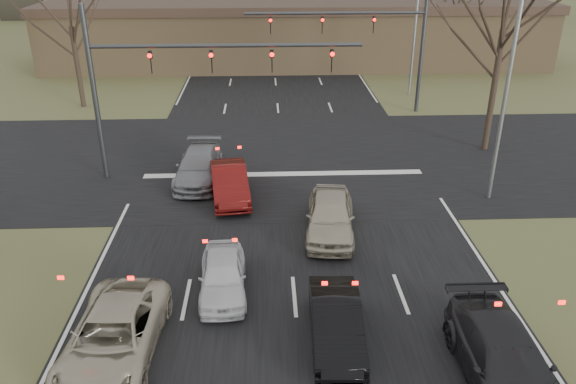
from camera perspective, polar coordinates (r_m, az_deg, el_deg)
name	(u,v)px	position (r m, az deg, el deg)	size (l,w,h in m)	color
ground	(300,361)	(16.24, 1.22, -16.82)	(360.00, 360.00, 0.00)	#4C532C
road_main	(270,24)	(72.84, -1.80, 16.72)	(14.00, 300.00, 0.02)	black
road_cross	(282,159)	(29.13, -0.59, 3.40)	(200.00, 14.00, 0.02)	black
building	(296,32)	(50.76, 0.86, 15.99)	(42.40, 10.40, 5.30)	olive
mast_arm_near	(166,72)	(26.05, -12.32, 11.85)	(12.12, 0.24, 8.00)	#383A3D
mast_arm_far	(378,33)	(36.19, 9.16, 15.67)	(11.12, 0.24, 8.00)	#383A3D
streetlight_right_near	(505,73)	(24.62, 21.18, 11.20)	(2.34, 0.25, 10.00)	gray
streetlight_right_far	(414,14)	(40.66, 12.66, 17.25)	(2.34, 0.25, 10.00)	gray
car_silver_suv	(113,337)	(16.62, -17.31, -13.84)	(2.36, 5.11, 1.42)	#B1A88F
car_white_sedan	(223,275)	(18.58, -6.65, -8.36)	(1.51, 3.75, 1.28)	silver
car_black_hatch	(336,323)	(16.48, 4.91, -13.15)	(1.41, 4.04, 1.33)	black
car_charcoal_sedan	(505,362)	(16.10, 21.19, -15.82)	(2.10, 5.17, 1.50)	black
car_grey_ahead	(199,166)	(26.73, -9.03, 2.60)	(1.99, 4.90, 1.42)	gray
car_red_ahead	(229,183)	(24.80, -5.96, 0.96)	(1.52, 4.37, 1.44)	#540D0C
car_silver_ahead	(330,216)	(21.81, 4.31, -2.40)	(1.83, 4.55, 1.55)	#B2A990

